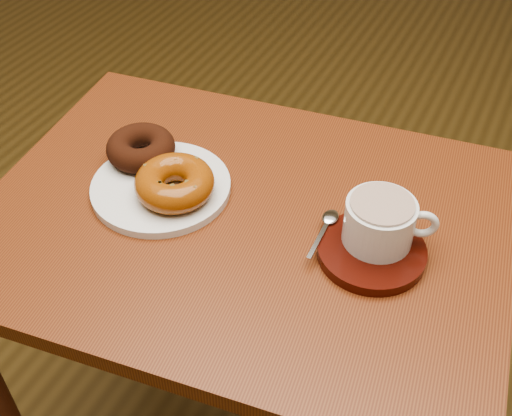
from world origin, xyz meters
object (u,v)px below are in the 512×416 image
at_px(cafe_table, 244,267).
at_px(coffee_cup, 381,222).
at_px(donut_plate, 161,187).
at_px(saucer, 371,252).

xyz_separation_m(cafe_table, coffee_cup, (0.19, 0.02, 0.16)).
bearing_deg(coffee_cup, donut_plate, 166.18).
height_order(cafe_table, donut_plate, donut_plate).
distance_m(cafe_table, coffee_cup, 0.25).
distance_m(donut_plate, saucer, 0.32).
height_order(cafe_table, saucer, saucer).
relative_size(cafe_table, coffee_cup, 6.71).
bearing_deg(saucer, cafe_table, -178.96).
relative_size(donut_plate, coffee_cup, 1.71).
bearing_deg(coffee_cup, saucer, -113.27).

